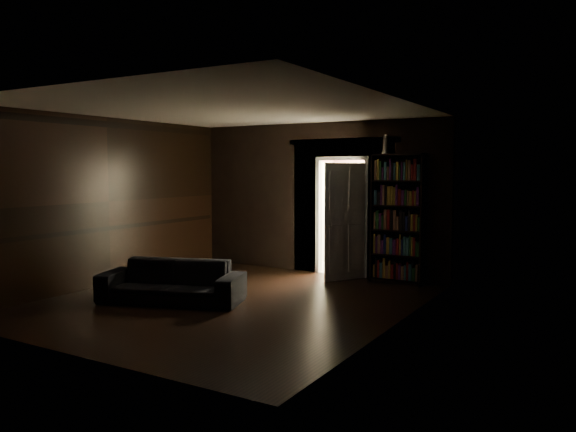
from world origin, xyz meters
name	(u,v)px	position (x,y,z in m)	size (l,w,h in m)	color
ground	(231,302)	(0.00, 0.00, 0.00)	(5.50, 5.50, 0.00)	black
room_walls	(269,185)	(-0.01, 1.07, 1.68)	(5.02, 5.61, 2.84)	black
kitchen_alcove	(366,206)	(0.50, 3.87, 1.21)	(2.20, 1.80, 2.60)	beige
sofa	(172,275)	(-0.75, -0.43, 0.40)	(2.06, 0.89, 0.79)	black
bookshelf	(398,219)	(1.63, 2.59, 1.10)	(0.90, 0.32, 2.20)	black
refrigerator	(398,225)	(1.10, 4.11, 0.82)	(0.74, 0.68, 1.65)	white
door	(345,222)	(0.75, 2.36, 1.02)	(0.85, 0.05, 2.05)	silver
figurine	(385,144)	(1.38, 2.60, 2.36)	(0.11, 0.11, 0.33)	silver
bottles	(402,177)	(1.17, 4.10, 1.79)	(0.68, 0.09, 0.28)	black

